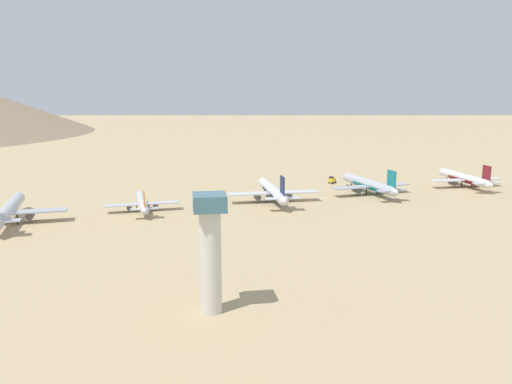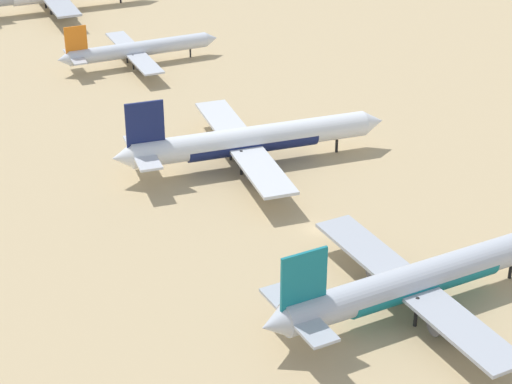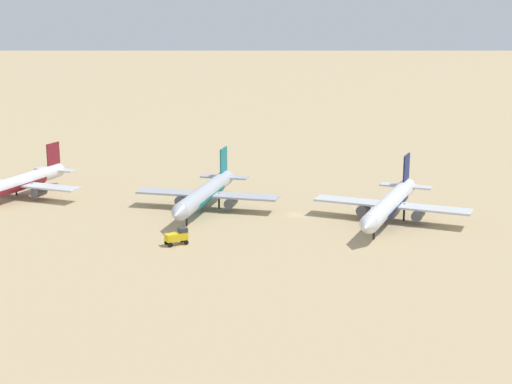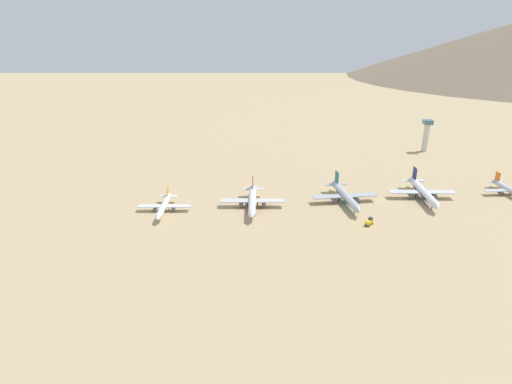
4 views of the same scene
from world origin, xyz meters
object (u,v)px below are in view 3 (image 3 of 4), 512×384
Objects in this scene: parked_jet_1 at (18,183)px; parked_jet_3 at (390,204)px; service_truck at (177,236)px; parked_jet_2 at (206,193)px.

parked_jet_3 reaches higher than parked_jet_1.
service_truck is (20.23, 64.39, -2.43)m from parked_jet_1.
service_truck is at bearing 72.55° from parked_jet_1.
parked_jet_1 is at bearing -107.45° from service_truck.
parked_jet_3 reaches higher than service_truck.
service_truck is (39.73, -40.05, -2.75)m from parked_jet_3.
parked_jet_3 is at bearing 134.77° from service_truck.
parked_jet_3 is (-19.49, 104.44, 0.32)m from parked_jet_1.
service_truck is at bearing 16.02° from parked_jet_2.
parked_jet_2 is 0.97× the size of parked_jet_3.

